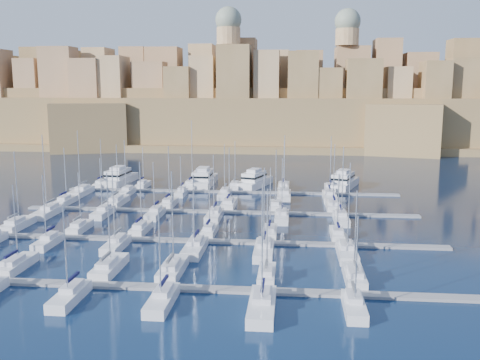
# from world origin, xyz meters

# --- Properties ---
(ground) EXTENTS (600.00, 600.00, 0.00)m
(ground) POSITION_xyz_m (0.00, 0.00, 0.00)
(ground) COLOR black
(ground) RESTS_ON ground
(pontoon_near) EXTENTS (84.00, 2.00, 0.40)m
(pontoon_near) POSITION_xyz_m (0.00, -34.00, 0.20)
(pontoon_near) COLOR slate
(pontoon_near) RESTS_ON ground
(pontoon_mid_near) EXTENTS (84.00, 2.00, 0.40)m
(pontoon_mid_near) POSITION_xyz_m (0.00, -12.00, 0.20)
(pontoon_mid_near) COLOR slate
(pontoon_mid_near) RESTS_ON ground
(pontoon_mid_far) EXTENTS (84.00, 2.00, 0.40)m
(pontoon_mid_far) POSITION_xyz_m (0.00, 10.00, 0.20)
(pontoon_mid_far) COLOR slate
(pontoon_mid_far) RESTS_ON ground
(pontoon_far) EXTENTS (84.00, 2.00, 0.40)m
(pontoon_far) POSITION_xyz_m (0.00, 32.00, 0.20)
(pontoon_far) COLOR slate
(pontoon_far) RESTS_ON ground
(sailboat_1) EXTENTS (2.67, 8.90, 12.85)m
(sailboat_1) POSITION_xyz_m (-24.50, -28.66, 0.73)
(sailboat_1) COLOR silver
(sailboat_1) RESTS_ON ground
(sailboat_2) EXTENTS (2.91, 9.69, 14.79)m
(sailboat_2) POSITION_xyz_m (-10.59, -28.28, 0.76)
(sailboat_2) COLOR silver
(sailboat_2) RESTS_ON ground
(sailboat_3) EXTENTS (2.93, 9.75, 15.13)m
(sailboat_3) POSITION_xyz_m (-1.22, -28.24, 0.76)
(sailboat_3) COLOR silver
(sailboat_3) RESTS_ON ground
(sailboat_4) EXTENTS (2.33, 7.77, 13.10)m
(sailboat_4) POSITION_xyz_m (12.32, -29.22, 0.73)
(sailboat_4) COLOR silver
(sailboat_4) RESTS_ON ground
(sailboat_5) EXTENTS (2.67, 8.91, 12.95)m
(sailboat_5) POSITION_xyz_m (24.40, -28.66, 0.73)
(sailboat_5) COLOR silver
(sailboat_5) RESTS_ON ground
(sailboat_8) EXTENTS (2.60, 8.68, 12.94)m
(sailboat_8) POSITION_xyz_m (-11.82, -39.23, 0.73)
(sailboat_8) COLOR silver
(sailboat_8) RESTS_ON ground
(sailboat_9) EXTENTS (2.68, 8.93, 12.35)m
(sailboat_9) POSITION_xyz_m (-0.02, -39.35, 0.73)
(sailboat_9) COLOR silver
(sailboat_9) RESTS_ON ground
(sailboat_10) EXTENTS (3.11, 10.37, 15.91)m
(sailboat_10) POSITION_xyz_m (12.31, -40.06, 0.77)
(sailboat_10) COLOR silver
(sailboat_10) RESTS_ON ground
(sailboat_11) EXTENTS (2.44, 8.12, 12.17)m
(sailboat_11) POSITION_xyz_m (23.25, -38.96, 0.72)
(sailboat_11) COLOR silver
(sailboat_11) RESTS_ON ground
(sailboat_12) EXTENTS (2.86, 9.55, 14.91)m
(sailboat_12) POSITION_xyz_m (-36.18, -6.35, 0.75)
(sailboat_12) COLOR silver
(sailboat_12) RESTS_ON ground
(sailboat_13) EXTENTS (2.39, 7.98, 11.26)m
(sailboat_13) POSITION_xyz_m (-23.62, -7.12, 0.71)
(sailboat_13) COLOR silver
(sailboat_13) RESTS_ON ground
(sailboat_14) EXTENTS (2.47, 8.23, 13.37)m
(sailboat_14) POSITION_xyz_m (-12.01, -6.99, 0.73)
(sailboat_14) COLOR silver
(sailboat_14) RESTS_ON ground
(sailboat_15) EXTENTS (2.33, 7.76, 11.49)m
(sailboat_15) POSITION_xyz_m (0.80, -7.22, 0.71)
(sailboat_15) COLOR silver
(sailboat_15) RESTS_ON ground
(sailboat_16) EXTENTS (2.48, 8.27, 12.65)m
(sailboat_16) POSITION_xyz_m (11.78, -6.97, 0.73)
(sailboat_16) COLOR silver
(sailboat_16) RESTS_ON ground
(sailboat_17) EXTENTS (2.40, 7.99, 11.82)m
(sailboat_17) POSITION_xyz_m (23.80, -7.11, 0.72)
(sailboat_17) COLOR silver
(sailboat_17) RESTS_ON ground
(sailboat_19) EXTENTS (2.38, 7.95, 12.47)m
(sailboat_19) POSITION_xyz_m (-25.22, -16.87, 0.72)
(sailboat_19) COLOR silver
(sailboat_19) RESTS_ON ground
(sailboat_20) EXTENTS (2.65, 8.84, 14.16)m
(sailboat_20) POSITION_xyz_m (-13.22, -17.31, 0.74)
(sailboat_20) COLOR silver
(sailboat_20) RESTS_ON ground
(sailboat_21) EXTENTS (2.96, 9.87, 13.18)m
(sailboat_21) POSITION_xyz_m (0.10, -17.81, 0.74)
(sailboat_21) COLOR silver
(sailboat_21) RESTS_ON ground
(sailboat_22) EXTENTS (3.00, 9.99, 14.46)m
(sailboat_22) POSITION_xyz_m (11.33, -17.87, 0.76)
(sailboat_22) COLOR silver
(sailboat_22) RESTS_ON ground
(sailboat_23) EXTENTS (2.91, 9.69, 15.40)m
(sailboat_23) POSITION_xyz_m (24.43, -17.73, 0.76)
(sailboat_23) COLOR silver
(sailboat_23) RESTS_ON ground
(sailboat_24) EXTENTS (2.50, 8.35, 13.21)m
(sailboat_24) POSITION_xyz_m (-36.00, 15.07, 0.73)
(sailboat_24) COLOR silver
(sailboat_24) RESTS_ON ground
(sailboat_25) EXTENTS (2.92, 9.73, 13.99)m
(sailboat_25) POSITION_xyz_m (-24.01, 15.75, 0.75)
(sailboat_25) COLOR silver
(sailboat_25) RESTS_ON ground
(sailboat_26) EXTENTS (2.54, 8.46, 13.84)m
(sailboat_26) POSITION_xyz_m (-11.88, 15.12, 0.74)
(sailboat_26) COLOR silver
(sailboat_26) RESTS_ON ground
(sailboat_27) EXTENTS (2.84, 9.47, 13.63)m
(sailboat_27) POSITION_xyz_m (1.65, 15.62, 0.74)
(sailboat_27) COLOR silver
(sailboat_27) RESTS_ON ground
(sailboat_28) EXTENTS (2.38, 7.92, 13.30)m
(sailboat_28) POSITION_xyz_m (12.07, 14.86, 0.73)
(sailboat_28) COLOR silver
(sailboat_28) RESTS_ON ground
(sailboat_29) EXTENTS (3.15, 10.49, 14.54)m
(sailboat_29) POSITION_xyz_m (24.73, 16.12, 0.76)
(sailboat_29) COLOR silver
(sailboat_29) RESTS_ON ground
(sailboat_30) EXTENTS (3.02, 10.08, 17.23)m
(sailboat_30) POSITION_xyz_m (-35.02, 4.08, 0.78)
(sailboat_30) COLOR silver
(sailboat_30) RESTS_ON ground
(sailboat_31) EXTENTS (2.60, 8.66, 12.49)m
(sailboat_31) POSITION_xyz_m (-23.44, 4.78, 0.73)
(sailboat_31) COLOR silver
(sailboat_31) RESTS_ON ground
(sailboat_32) EXTENTS (2.54, 8.48, 11.75)m
(sailboat_32) POSITION_xyz_m (-12.39, 4.87, 0.72)
(sailboat_32) COLOR silver
(sailboat_32) RESTS_ON ground
(sailboat_33) EXTENTS (2.80, 9.32, 13.45)m
(sailboat_33) POSITION_xyz_m (-0.01, 4.45, 0.74)
(sailboat_33) COLOR silver
(sailboat_33) RESTS_ON ground
(sailboat_34) EXTENTS (2.70, 9.01, 12.96)m
(sailboat_34) POSITION_xyz_m (13.67, 4.61, 0.73)
(sailboat_34) COLOR silver
(sailboat_34) RESTS_ON ground
(sailboat_35) EXTENTS (2.79, 9.29, 15.43)m
(sailboat_35) POSITION_xyz_m (25.43, 4.47, 0.76)
(sailboat_35) COLOR silver
(sailboat_35) RESTS_ON ground
(sailboat_36) EXTENTS (2.36, 7.87, 13.15)m
(sailboat_36) POSITION_xyz_m (-35.46, 36.83, 0.73)
(sailboat_36) COLOR silver
(sailboat_36) RESTS_ON ground
(sailboat_37) EXTENTS (2.34, 7.81, 10.99)m
(sailboat_37) POSITION_xyz_m (-24.00, 36.80, 0.71)
(sailboat_37) COLOR silver
(sailboat_37) RESTS_ON ground
(sailboat_38) EXTENTS (3.25, 10.82, 18.10)m
(sailboat_38) POSITION_xyz_m (-11.04, 38.28, 0.79)
(sailboat_38) COLOR silver
(sailboat_38) RESTS_ON ground
(sailboat_39) EXTENTS (2.65, 8.82, 12.87)m
(sailboat_39) POSITION_xyz_m (0.61, 37.30, 0.73)
(sailboat_39) COLOR silver
(sailboat_39) RESTS_ON ground
(sailboat_40) EXTENTS (2.87, 9.55, 13.11)m
(sailboat_40) POSITION_xyz_m (13.43, 37.66, 0.74)
(sailboat_40) COLOR silver
(sailboat_40) RESTS_ON ground
(sailboat_41) EXTENTS (2.48, 8.27, 14.40)m
(sailboat_41) POSITION_xyz_m (25.37, 37.03, 0.74)
(sailboat_41) COLOR silver
(sailboat_41) RESTS_ON ground
(sailboat_42) EXTENTS (3.17, 10.56, 16.36)m
(sailboat_42) POSITION_xyz_m (-36.64, 25.85, 0.78)
(sailboat_42) COLOR silver
(sailboat_42) RESTS_ON ground
(sailboat_43) EXTENTS (2.56, 8.53, 14.04)m
(sailboat_43) POSITION_xyz_m (-25.35, 26.84, 0.74)
(sailboat_43) COLOR silver
(sailboat_43) RESTS_ON ground
(sailboat_44) EXTENTS (2.19, 7.30, 10.17)m
(sailboat_44) POSITION_xyz_m (-11.62, 27.45, 0.69)
(sailboat_44) COLOR silver
(sailboat_44) RESTS_ON ground
(sailboat_45) EXTENTS (2.70, 8.99, 13.28)m
(sailboat_45) POSITION_xyz_m (-0.67, 26.62, 0.74)
(sailboat_45) COLOR silver
(sailboat_45) RESTS_ON ground
(sailboat_46) EXTENTS (3.17, 10.58, 15.63)m
(sailboat_46) POSITION_xyz_m (13.73, 25.84, 0.77)
(sailboat_46) COLOR silver
(sailboat_46) RESTS_ON ground
(sailboat_47) EXTENTS (3.06, 10.20, 14.30)m
(sailboat_47) POSITION_xyz_m (24.57, 26.02, 0.76)
(sailboat_47) COLOR silver
(sailboat_47) RESTS_ON ground
(motor_yacht_a) EXTENTS (6.10, 17.06, 5.25)m
(motor_yacht_a) POSITION_xyz_m (-32.18, 41.56, 1.73)
(motor_yacht_a) COLOR silver
(motor_yacht_a) RESTS_ON ground
(motor_yacht_b) EXTENTS (5.45, 17.69, 5.25)m
(motor_yacht_b) POSITION_xyz_m (-8.56, 41.98, 1.73)
(motor_yacht_b) COLOR silver
(motor_yacht_b) RESTS_ON ground
(motor_yacht_c) EXTENTS (9.10, 15.62, 5.25)m
(motor_yacht_c) POSITION_xyz_m (5.60, 40.71, 1.73)
(motor_yacht_c) COLOR silver
(motor_yacht_c) RESTS_ON ground
(motor_yacht_d) EXTENTS (9.81, 17.02, 5.25)m
(motor_yacht_d) POSITION_xyz_m (29.15, 41.35, 1.73)
(motor_yacht_d) COLOR silver
(motor_yacht_d) RESTS_ON ground
(fortified_city) EXTENTS (460.00, 108.95, 59.52)m
(fortified_city) POSITION_xyz_m (-0.19, 155.26, 14.74)
(fortified_city) COLOR brown
(fortified_city) RESTS_ON ground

